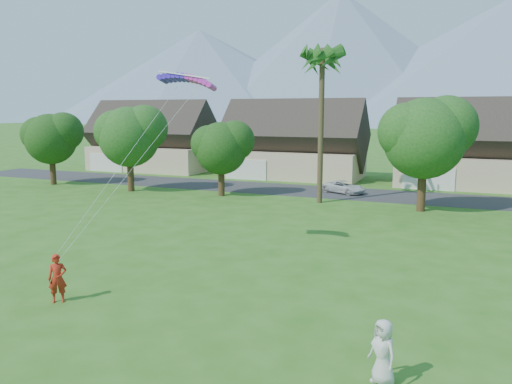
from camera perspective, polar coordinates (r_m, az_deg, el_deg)
The scene contains 10 objects.
ground at distance 15.78m, azimuth -14.90°, elevation -19.39°, with size 500.00×500.00×0.00m, color #2D6019.
street at distance 46.31m, azimuth 11.45°, elevation -0.21°, with size 90.00×7.00×0.01m, color #2D2D30.
kite_flyer at distance 21.39m, azimuth -21.74°, elevation -9.15°, with size 0.71×0.47×1.94m, color #B22414.
watcher at distance 14.81m, azimuth 14.29°, elevation -17.31°, with size 0.91×0.59×1.86m, color silver.
parked_car at distance 46.46m, azimuth 10.03°, elevation 0.56°, with size 1.87×4.04×1.12m, color silver.
mountain_ridge at distance 271.74m, azimuth 23.45°, elevation 13.09°, with size 540.00×240.00×70.00m.
houses_row at distance 54.63m, azimuth 13.91°, elevation 4.76°, with size 72.75×8.19×8.86m.
tree_row at distance 40.09m, azimuth 8.36°, elevation 5.46°, with size 62.27×6.67×8.45m.
fan_palm at distance 41.01m, azimuth 7.60°, elevation 15.23°, with size 3.00×3.00×13.80m.
parafoil_kite at distance 25.41m, azimuth -7.82°, elevation 12.78°, with size 2.92×1.22×0.50m.
Camera 1 is at (8.65, -10.87, 7.49)m, focal length 35.00 mm.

